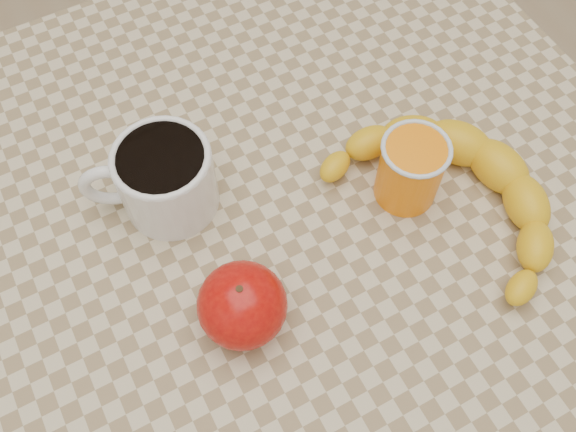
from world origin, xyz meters
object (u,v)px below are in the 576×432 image
banana (454,195)px  coffee_mug (163,177)px  table (288,262)px  orange_juice_glass (411,169)px  apple (242,305)px

banana → coffee_mug: bearing=137.1°
table → orange_juice_glass: size_ratio=10.08×
table → orange_juice_glass: (0.13, -0.02, 0.13)m
banana → orange_juice_glass: bearing=115.7°
orange_juice_glass → banana: bearing=-51.0°
orange_juice_glass → banana: (0.03, -0.04, -0.02)m
banana → apple: bearing=169.2°
coffee_mug → orange_juice_glass: 0.24m
table → banana: size_ratio=2.45×
apple → orange_juice_glass: bearing=12.9°
apple → banana: 0.24m
banana → table: bearing=146.2°
orange_juice_glass → table: bearing=170.5°
coffee_mug → banana: size_ratio=0.44×
orange_juice_glass → banana: 0.05m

